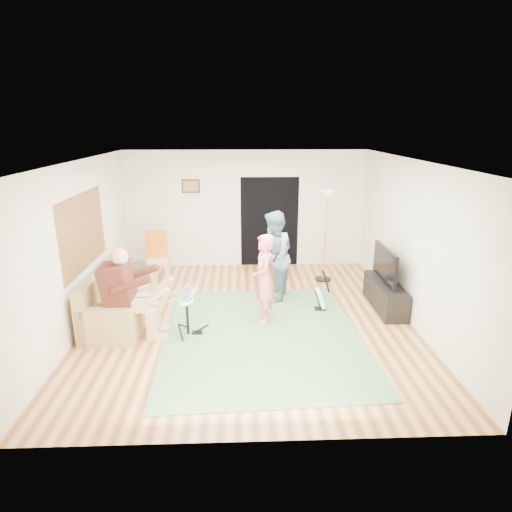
{
  "coord_description": "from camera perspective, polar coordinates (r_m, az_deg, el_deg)",
  "views": [
    {
      "loc": [
        -0.15,
        -6.78,
        3.27
      ],
      "look_at": [
        0.13,
        0.3,
        1.06
      ],
      "focal_mm": 30.0,
      "sensor_mm": 36.0,
      "label": 1
    }
  ],
  "objects": [
    {
      "name": "microphone",
      "position": [
        7.06,
        2.66,
        -0.17
      ],
      "size": [
        0.06,
        0.06,
        0.24
      ],
      "primitive_type": null,
      "color": "black",
      "rests_on": "singer"
    },
    {
      "name": "singer",
      "position": [
        7.17,
        1.03,
        -3.09
      ],
      "size": [
        0.41,
        0.59,
        1.54
      ],
      "primitive_type": "imported",
      "rotation": [
        0.0,
        0.0,
        -1.49
      ],
      "color": "#E86571",
      "rests_on": "floor"
    },
    {
      "name": "television",
      "position": [
        8.0,
        16.82,
        -1.03
      ],
      "size": [
        0.06,
        1.12,
        0.6
      ],
      "primitive_type": "cube",
      "color": "black",
      "rests_on": "tv_cabinet"
    },
    {
      "name": "guitarist",
      "position": [
        8.02,
        2.33,
        -0.13
      ],
      "size": [
        0.84,
        0.98,
        1.73
      ],
      "primitive_type": "imported",
      "rotation": [
        0.0,
        0.0,
        -1.82
      ],
      "color": "slate",
      "rests_on": "floor"
    },
    {
      "name": "floor",
      "position": [
        7.53,
        -0.9,
        -8.41
      ],
      "size": [
        6.0,
        6.0,
        0.0
      ],
      "primitive_type": "plane",
      "color": "brown",
      "rests_on": "ground"
    },
    {
      "name": "dining_chair",
      "position": [
        9.32,
        -13.01,
        -1.13
      ],
      "size": [
        0.5,
        0.52,
        1.09
      ],
      "rotation": [
        0.0,
        0.0,
        0.08
      ],
      "color": "beige",
      "rests_on": "floor"
    },
    {
      "name": "walls",
      "position": [
        7.05,
        -0.95,
        1.52
      ],
      "size": [
        5.5,
        6.0,
        2.7
      ],
      "primitive_type": null,
      "color": "silver",
      "rests_on": "floor"
    },
    {
      "name": "window_blinds",
      "position": [
        7.64,
        -22.06,
        3.05
      ],
      "size": [
        0.0,
        2.05,
        2.05
      ],
      "primitive_type": "plane",
      "rotation": [
        1.57,
        0.0,
        1.57
      ],
      "color": "brown",
      "rests_on": "walls"
    },
    {
      "name": "drummer",
      "position": [
        7.03,
        -16.22,
        -6.0
      ],
      "size": [
        0.95,
        0.53,
        1.46
      ],
      "color": "#4C1E15",
      "rests_on": "sofa"
    },
    {
      "name": "torchiere_lamp",
      "position": [
        9.08,
        9.3,
        4.77
      ],
      "size": [
        0.35,
        0.35,
        1.94
      ],
      "color": "black",
      "rests_on": "floor"
    },
    {
      "name": "area_rug",
      "position": [
        6.99,
        0.77,
        -10.48
      ],
      "size": [
        3.29,
        3.91,
        0.02
      ],
      "primitive_type": "cube",
      "rotation": [
        0.0,
        0.0,
        0.04
      ],
      "color": "#4D7648",
      "rests_on": "floor"
    },
    {
      "name": "guitar_spare",
      "position": [
        7.89,
        8.64,
        -5.63
      ],
      "size": [
        0.27,
        0.25,
        0.76
      ],
      "color": "black",
      "rests_on": "floor"
    },
    {
      "name": "doorway",
      "position": [
        10.04,
        1.82,
        4.54
      ],
      "size": [
        2.1,
        0.0,
        2.1
      ],
      "primitive_type": "plane",
      "rotation": [
        1.57,
        0.0,
        0.0
      ],
      "color": "black",
      "rests_on": "walls"
    },
    {
      "name": "tv_cabinet",
      "position": [
        8.22,
        16.79,
        -5.0
      ],
      "size": [
        0.4,
        1.4,
        0.5
      ],
      "primitive_type": "cube",
      "color": "black",
      "rests_on": "floor"
    },
    {
      "name": "sofa",
      "position": [
        7.83,
        -18.06,
        -6.0
      ],
      "size": [
        0.87,
        2.11,
        0.85
      ],
      "color": "#A78953",
      "rests_on": "floor"
    },
    {
      "name": "drum_kit",
      "position": [
        6.97,
        -9.13,
        -7.92
      ],
      "size": [
        0.4,
        0.71,
        0.73
      ],
      "color": "black",
      "rests_on": "floor"
    },
    {
      "name": "ceiling",
      "position": [
        6.81,
        -1.01,
        12.53
      ],
      "size": [
        6.0,
        6.0,
        0.0
      ],
      "primitive_type": "plane",
      "rotation": [
        3.14,
        0.0,
        0.0
      ],
      "color": "white",
      "rests_on": "walls"
    },
    {
      "name": "picture_frame",
      "position": [
        9.93,
        -8.69,
        9.2
      ],
      "size": [
        0.42,
        0.03,
        0.32
      ],
      "primitive_type": "cube",
      "color": "#3F2314",
      "rests_on": "walls"
    },
    {
      "name": "guitar_held",
      "position": [
        7.95,
        3.8,
        2.03
      ],
      "size": [
        0.16,
        0.61,
        0.26
      ],
      "primitive_type": null,
      "rotation": [
        0.0,
        0.0,
        -0.06
      ],
      "color": "silver",
      "rests_on": "guitarist"
    }
  ]
}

